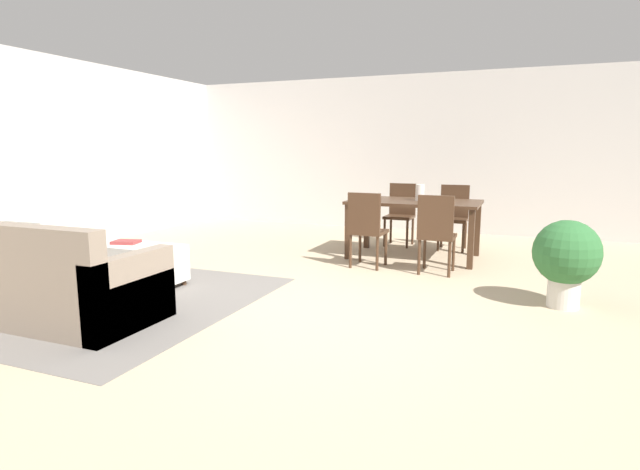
{
  "coord_description": "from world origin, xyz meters",
  "views": [
    {
      "loc": [
        1.67,
        -4.01,
        1.42
      ],
      "look_at": [
        -0.22,
        0.63,
        0.58
      ],
      "focal_mm": 28.64,
      "sensor_mm": 36.0,
      "label": 1
    }
  ],
  "objects_px": {
    "ottoman_table": "(134,262)",
    "dining_chair_far_right": "(454,213)",
    "dining_chair_far_left": "(401,210)",
    "potted_plant": "(566,256)",
    "book_on_ottoman": "(126,242)",
    "vase_centerpiece": "(420,193)",
    "dining_chair_near_right": "(436,230)",
    "couch": "(34,284)",
    "dining_chair_near_left": "(366,226)",
    "dining_table": "(414,207)"
  },
  "relations": [
    {
      "from": "ottoman_table",
      "to": "dining_chair_far_left",
      "type": "bearing_deg",
      "value": 58.41
    },
    {
      "from": "couch",
      "to": "vase_centerpiece",
      "type": "height_order",
      "value": "vase_centerpiece"
    },
    {
      "from": "vase_centerpiece",
      "to": "potted_plant",
      "type": "height_order",
      "value": "vase_centerpiece"
    },
    {
      "from": "vase_centerpiece",
      "to": "book_on_ottoman",
      "type": "height_order",
      "value": "vase_centerpiece"
    },
    {
      "from": "vase_centerpiece",
      "to": "potted_plant",
      "type": "bearing_deg",
      "value": -45.16
    },
    {
      "from": "dining_table",
      "to": "dining_chair_far_right",
      "type": "distance_m",
      "value": 0.92
    },
    {
      "from": "dining_table",
      "to": "book_on_ottoman",
      "type": "xyz_separation_m",
      "value": [
        -2.55,
        -2.5,
        -0.22
      ]
    },
    {
      "from": "dining_chair_near_left",
      "to": "vase_centerpiece",
      "type": "bearing_deg",
      "value": 60.89
    },
    {
      "from": "dining_chair_far_right",
      "to": "potted_plant",
      "type": "xyz_separation_m",
      "value": [
        1.32,
        -2.47,
        -0.05
      ]
    },
    {
      "from": "couch",
      "to": "dining_table",
      "type": "xyz_separation_m",
      "value": [
        2.49,
        3.67,
        0.38
      ]
    },
    {
      "from": "dining_chair_near_left",
      "to": "vase_centerpiece",
      "type": "xyz_separation_m",
      "value": [
        0.47,
        0.84,
        0.35
      ]
    },
    {
      "from": "ottoman_table",
      "to": "dining_chair_far_left",
      "type": "distance_m",
      "value": 3.96
    },
    {
      "from": "dining_table",
      "to": "dining_chair_near_left",
      "type": "distance_m",
      "value": 0.93
    },
    {
      "from": "couch",
      "to": "potted_plant",
      "type": "bearing_deg",
      "value": 25.5
    },
    {
      "from": "dining_chair_far_left",
      "to": "vase_centerpiece",
      "type": "bearing_deg",
      "value": -62.09
    },
    {
      "from": "dining_chair_far_left",
      "to": "potted_plant",
      "type": "relative_size",
      "value": 1.15
    },
    {
      "from": "dining_chair_near_right",
      "to": "dining_chair_far_left",
      "type": "distance_m",
      "value": 1.88
    },
    {
      "from": "book_on_ottoman",
      "to": "ottoman_table",
      "type": "bearing_deg",
      "value": -9.38
    },
    {
      "from": "vase_centerpiece",
      "to": "book_on_ottoman",
      "type": "relative_size",
      "value": 0.82
    },
    {
      "from": "dining_table",
      "to": "ottoman_table",
      "type": "bearing_deg",
      "value": -134.22
    },
    {
      "from": "couch",
      "to": "dining_chair_near_right",
      "type": "xyz_separation_m",
      "value": [
        2.92,
        2.82,
        0.22
      ]
    },
    {
      "from": "dining_chair_near_left",
      "to": "potted_plant",
      "type": "height_order",
      "value": "dining_chair_near_left"
    },
    {
      "from": "vase_centerpiece",
      "to": "book_on_ottoman",
      "type": "xyz_separation_m",
      "value": [
        -2.62,
        -2.51,
        -0.41
      ]
    },
    {
      "from": "dining_chair_near_left",
      "to": "dining_chair_far_right",
      "type": "height_order",
      "value": "same"
    },
    {
      "from": "dining_table",
      "to": "dining_chair_far_left",
      "type": "bearing_deg",
      "value": 114.03
    },
    {
      "from": "ottoman_table",
      "to": "dining_chair_near_right",
      "type": "xyz_separation_m",
      "value": [
        2.88,
        1.67,
        0.27
      ]
    },
    {
      "from": "vase_centerpiece",
      "to": "dining_chair_far_right",
      "type": "bearing_deg",
      "value": 67.01
    },
    {
      "from": "ottoman_table",
      "to": "dining_chair_far_right",
      "type": "distance_m",
      "value": 4.39
    },
    {
      "from": "dining_chair_near_left",
      "to": "book_on_ottoman",
      "type": "height_order",
      "value": "dining_chair_near_left"
    },
    {
      "from": "dining_chair_far_right",
      "to": "potted_plant",
      "type": "relative_size",
      "value": 1.15
    },
    {
      "from": "dining_table",
      "to": "potted_plant",
      "type": "relative_size",
      "value": 2.08
    },
    {
      "from": "dining_chair_near_left",
      "to": "ottoman_table",
      "type": "bearing_deg",
      "value": -140.45
    },
    {
      "from": "book_on_ottoman",
      "to": "potted_plant",
      "type": "distance_m",
      "value": 4.36
    },
    {
      "from": "dining_chair_far_left",
      "to": "book_on_ottoman",
      "type": "height_order",
      "value": "dining_chair_far_left"
    },
    {
      "from": "ottoman_table",
      "to": "book_on_ottoman",
      "type": "distance_m",
      "value": 0.23
    },
    {
      "from": "book_on_ottoman",
      "to": "vase_centerpiece",
      "type": "bearing_deg",
      "value": 43.8
    },
    {
      "from": "book_on_ottoman",
      "to": "couch",
      "type": "bearing_deg",
      "value": -86.77
    },
    {
      "from": "dining_table",
      "to": "dining_chair_near_right",
      "type": "height_order",
      "value": "dining_chair_near_right"
    },
    {
      "from": "couch",
      "to": "book_on_ottoman",
      "type": "distance_m",
      "value": 1.18
    },
    {
      "from": "dining_table",
      "to": "dining_chair_far_left",
      "type": "height_order",
      "value": "dining_chair_far_left"
    },
    {
      "from": "dining_chair_near_right",
      "to": "vase_centerpiece",
      "type": "height_order",
      "value": "vase_centerpiece"
    },
    {
      "from": "couch",
      "to": "vase_centerpiece",
      "type": "relative_size",
      "value": 10.17
    },
    {
      "from": "vase_centerpiece",
      "to": "dining_chair_near_right",
      "type": "bearing_deg",
      "value": -66.88
    },
    {
      "from": "dining_table",
      "to": "potted_plant",
      "type": "distance_m",
      "value": 2.4
    },
    {
      "from": "couch",
      "to": "dining_chair_far_left",
      "type": "height_order",
      "value": "dining_chair_far_left"
    },
    {
      "from": "dining_chair_far_right",
      "to": "book_on_ottoman",
      "type": "xyz_separation_m",
      "value": [
        -2.96,
        -3.31,
        -0.07
      ]
    },
    {
      "from": "book_on_ottoman",
      "to": "dining_table",
      "type": "bearing_deg",
      "value": 44.36
    },
    {
      "from": "couch",
      "to": "dining_chair_far_right",
      "type": "height_order",
      "value": "dining_chair_far_right"
    },
    {
      "from": "vase_centerpiece",
      "to": "dining_chair_near_left",
      "type": "bearing_deg",
      "value": -119.11
    },
    {
      "from": "book_on_ottoman",
      "to": "dining_chair_near_left",
      "type": "bearing_deg",
      "value": 37.84
    }
  ]
}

